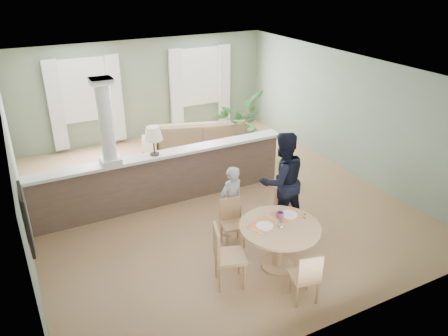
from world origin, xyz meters
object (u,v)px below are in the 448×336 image
chair_far_boy (232,220)px  chair_side (225,253)px  houseplant (238,122)px  child_person (231,202)px  sofa (204,146)px  chair_near (306,276)px  dining_table (279,234)px  chair_far_man (285,208)px  man_person (282,181)px

chair_far_boy → chair_side: bearing=-113.6°
houseplant → child_person: (-2.03, -3.43, -0.08)m
sofa → chair_near: sofa is taller
dining_table → child_person: 1.19m
houseplant → sofa: bearing=-164.8°
houseplant → chair_side: 5.35m
houseplant → chair_side: houseplant is taller
dining_table → sofa: bearing=81.3°
houseplant → chair_side: (-2.74, -4.58, -0.20)m
houseplant → chair_side: size_ratio=1.50×
sofa → houseplant: 1.22m
dining_table → chair_near: dining_table is taller
dining_table → chair_far_man: chair_far_man is taller
dining_table → man_person: bearing=55.0°
dining_table → man_person: size_ratio=0.69×
chair_near → child_person: bearing=-74.7°
chair_side → chair_far_boy: bearing=-15.9°
dining_table → child_person: child_person is taller
chair_far_man → man_person: (0.05, 0.22, 0.44)m
sofa → dining_table: bearing=-81.3°
chair_near → chair_side: (-0.84, 0.88, 0.09)m
man_person → houseplant: bearing=-105.0°
chair_near → man_person: size_ratio=0.45×
sofa → child_person: bearing=-88.6°
sofa → chair_side: bearing=-93.3°
houseplant → dining_table: houseplant is taller
houseplant → man_person: (-1.07, -3.58, 0.17)m
chair_side → child_person: (0.72, 1.15, 0.12)m
sofa → chair_far_boy: size_ratio=3.50×
chair_far_man → houseplant: bearing=86.6°
dining_table → chair_far_boy: 1.00m
houseplant → chair_far_man: bearing=-106.5°
chair_far_boy → child_person: (0.12, 0.25, 0.21)m
dining_table → chair_far_boy: (-0.36, 0.92, -0.15)m
houseplant → chair_near: 5.80m
chair_near → man_person: 2.11m
chair_near → man_person: bearing=-101.8°
child_person → man_person: (0.95, -0.15, 0.25)m
chair_near → sofa: bearing=-86.6°
houseplant → child_person: bearing=-120.6°
chair_far_boy → child_person: bearing=73.0°
sofa → dining_table: size_ratio=2.32×
chair_side → sofa: bearing=-3.3°
chair_near → chair_side: 1.22m
houseplant → chair_side: bearing=-120.9°
chair_far_boy → chair_near: size_ratio=1.00×
chair_near → man_person: man_person is taller
child_person → dining_table: bearing=90.0°
sofa → chair_near: size_ratio=3.51×
chair_far_man → child_person: child_person is taller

